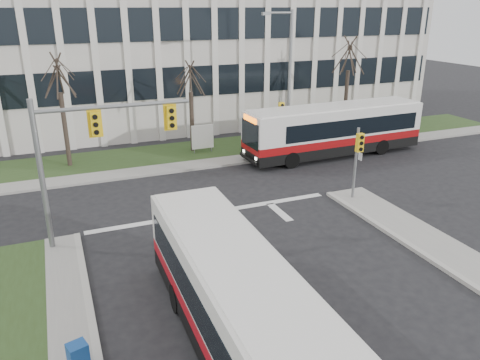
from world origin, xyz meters
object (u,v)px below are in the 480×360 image
object	(u,v)px
bus_main	(241,314)
newspaper_box_blue	(79,359)
streetlight	(287,74)
bus_cross	(334,131)
directory_sign	(203,137)

from	to	relation	value
bus_main	newspaper_box_blue	xyz separation A→B (m)	(-4.26, 1.11, -1.03)
streetlight	bus_cross	world-z (taller)	streetlight
bus_main	bus_cross	xyz separation A→B (m)	(13.02, 15.59, 0.13)
streetlight	bus_main	xyz separation A→B (m)	(-10.57, -17.79, -3.69)
directory_sign	bus_cross	xyz separation A→B (m)	(7.99, -3.50, 0.47)
directory_sign	bus_main	bearing A→B (deg)	-104.79
streetlight	bus_cross	bearing A→B (deg)	-41.87
newspaper_box_blue	directory_sign	bearing A→B (deg)	46.20
bus_cross	streetlight	bearing A→B (deg)	-133.91
bus_main	bus_cross	bearing A→B (deg)	50.58
directory_sign	newspaper_box_blue	bearing A→B (deg)	-117.36
directory_sign	bus_main	distance (m)	19.74
bus_main	streetlight	bearing A→B (deg)	59.75
streetlight	newspaper_box_blue	world-z (taller)	streetlight
streetlight	newspaper_box_blue	bearing A→B (deg)	-131.65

